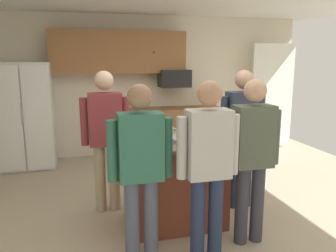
{
  "coord_description": "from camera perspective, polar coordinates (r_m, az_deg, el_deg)",
  "views": [
    {
      "loc": [
        -1.13,
        -3.64,
        1.83
      ],
      "look_at": [
        -0.15,
        0.11,
        1.05
      ],
      "focal_mm": 36.43,
      "sensor_mm": 36.0,
      "label": 1
    }
  ],
  "objects": [
    {
      "name": "floor",
      "position": [
        4.23,
        2.38,
        -14.27
      ],
      "size": [
        7.04,
        7.04,
        0.0
      ],
      "primitive_type": "plane",
      "color": "#B7A88E",
      "rests_on": "ground"
    },
    {
      "name": "back_wall",
      "position": [
        6.56,
        -4.75,
        6.71
      ],
      "size": [
        6.4,
        0.1,
        2.6
      ],
      "primitive_type": "cube",
      "color": "beige",
      "rests_on": "ground"
    },
    {
      "name": "french_door_window_panel",
      "position": [
        7.14,
        16.99,
        5.01
      ],
      "size": [
        0.9,
        0.06,
        2.0
      ],
      "primitive_type": "cube",
      "color": "white",
      "rests_on": "ground"
    },
    {
      "name": "cabinet_run_upper",
      "position": [
        6.28,
        -8.19,
        12.13
      ],
      "size": [
        2.4,
        0.38,
        0.75
      ],
      "color": "#936038"
    },
    {
      "name": "cabinet_run_lower",
      "position": [
        6.51,
        1.08,
        -0.87
      ],
      "size": [
        1.8,
        0.63,
        0.9
      ],
      "color": "#936038",
      "rests_on": "ground"
    },
    {
      "name": "refrigerator",
      "position": [
        6.16,
        -22.62,
        1.62
      ],
      "size": [
        0.87,
        0.76,
        1.76
      ],
      "color": "white",
      "rests_on": "ground"
    },
    {
      "name": "microwave_over_range",
      "position": [
        6.39,
        1.06,
        7.97
      ],
      "size": [
        0.56,
        0.4,
        0.32
      ],
      "primitive_type": "cube",
      "color": "black"
    },
    {
      "name": "kitchen_island",
      "position": [
        3.83,
        1.15,
        -9.23
      ],
      "size": [
        1.16,
        0.86,
        0.95
      ],
      "color": "brown",
      "rests_on": "ground"
    },
    {
      "name": "person_guest_left",
      "position": [
        3.38,
        13.89,
        -4.21
      ],
      "size": [
        0.57,
        0.22,
        1.64
      ],
      "rotation": [
        0.0,
        0.0,
        2.36
      ],
      "color": "#383842",
      "rests_on": "ground"
    },
    {
      "name": "person_elder_center",
      "position": [
        4.06,
        -10.38,
        -0.99
      ],
      "size": [
        0.57,
        0.22,
        1.68
      ],
      "rotation": [
        0.0,
        0.0,
        -0.63
      ],
      "color": "tan",
      "rests_on": "ground"
    },
    {
      "name": "person_host_foreground",
      "position": [
        4.19,
        12.29,
        -0.65
      ],
      "size": [
        0.57,
        0.22,
        1.69
      ],
      "rotation": [
        0.0,
        0.0,
        -2.92
      ],
      "color": "#232D4C",
      "rests_on": "ground"
    },
    {
      "name": "person_guest_by_door",
      "position": [
        2.97,
        -4.61,
        -6.34
      ],
      "size": [
        0.57,
        0.22,
        1.62
      ],
      "rotation": [
        0.0,
        0.0,
        0.93
      ],
      "color": "#4C5166",
      "rests_on": "ground"
    },
    {
      "name": "person_guest_right",
      "position": [
        3.0,
        6.69,
        -5.81
      ],
      "size": [
        0.57,
        0.22,
        1.64
      ],
      "rotation": [
        0.0,
        0.0,
        1.67
      ],
      "color": "#232D4C",
      "rests_on": "ground"
    },
    {
      "name": "mug_blue_stoneware",
      "position": [
        4.01,
        4.39,
        -0.53
      ],
      "size": [
        0.13,
        0.09,
        0.1
      ],
      "color": "white",
      "rests_on": "kitchen_island"
    },
    {
      "name": "glass_short_whisky",
      "position": [
        3.47,
        -4.19,
        -1.98
      ],
      "size": [
        0.07,
        0.07,
        0.16
      ],
      "color": "black",
      "rests_on": "kitchen_island"
    },
    {
      "name": "glass_dark_ale",
      "position": [
        3.9,
        3.03,
        -0.59
      ],
      "size": [
        0.08,
        0.08,
        0.14
      ],
      "color": "black",
      "rests_on": "kitchen_island"
    },
    {
      "name": "tumbler_amber",
      "position": [
        3.37,
        -1.09,
        -2.27
      ],
      "size": [
        0.07,
        0.07,
        0.17
      ],
      "color": "black",
      "rests_on": "kitchen_island"
    },
    {
      "name": "glass_stout_tall",
      "position": [
        3.72,
        -3.3,
        -1.12
      ],
      "size": [
        0.06,
        0.06,
        0.15
      ],
      "color": "black",
      "rests_on": "kitchen_island"
    },
    {
      "name": "mug_ceramic_white",
      "position": [
        3.92,
        0.32,
        -0.85
      ],
      "size": [
        0.13,
        0.09,
        0.1
      ],
      "color": "white",
      "rests_on": "kitchen_island"
    },
    {
      "name": "serving_tray",
      "position": [
        3.71,
        3.76,
        -2.01
      ],
      "size": [
        0.44,
        0.3,
        0.04
      ],
      "color": "#B7B7BC",
      "rests_on": "kitchen_island"
    }
  ]
}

